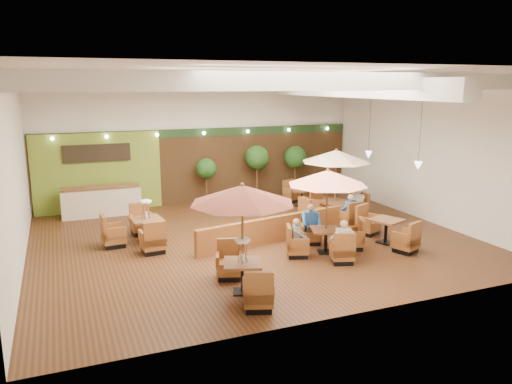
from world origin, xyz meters
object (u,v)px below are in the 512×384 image
booth_divider (279,228)px  table_2 (336,173)px  table_0 (242,211)px  topiary_1 (257,160)px  table_5 (302,198)px  diner_3 (349,208)px  topiary_0 (206,170)px  topiary_2 (295,159)px  table_1 (327,196)px  diner_1 (311,220)px  diner_4 (358,200)px  diner_0 (343,237)px  table_4 (386,231)px  diner_2 (298,233)px  service_counter (102,201)px  table_3 (138,230)px

booth_divider → table_2: (2.93, 1.39, 1.45)m
table_0 → topiary_1: size_ratio=1.18×
table_5 → diner_3: diner_3 is taller
topiary_0 → topiary_2: size_ratio=0.86×
table_5 → diner_3: (0.05, -3.58, 0.40)m
table_1 → diner_1: size_ratio=3.20×
table_5 → diner_1: diner_1 is taller
topiary_0 → topiary_1: size_ratio=0.82×
diner_4 → booth_divider: bearing=90.6°
table_1 → topiary_2: (2.57, 7.37, -0.04)m
topiary_2 → diner_0: (-2.57, -8.33, -0.98)m
booth_divider → diner_1: diner_1 is taller
diner_1 → diner_4: 3.73m
table_5 → topiary_1: size_ratio=1.09×
topiary_1 → topiary_2: topiary_1 is taller
table_0 → diner_1: (3.41, 2.84, -1.33)m
table_0 → table_4: (5.72, 2.00, -1.73)m
table_1 → topiary_0: (-1.62, 7.37, -0.29)m
table_5 → diner_2: 6.35m
table_5 → table_1: bearing=-126.5°
service_counter → topiary_2: 8.63m
topiary_0 → service_counter: bearing=-177.4°
table_3 → table_4: size_ratio=0.99×
booth_divider → table_3: (-4.37, 1.39, 0.05)m
table_5 → diner_0: (-2.04, -6.55, 0.41)m
booth_divider → table_5: size_ratio=2.29×
table_0 → diner_4: (6.52, 4.90, -1.38)m
diner_1 → diner_0: bearing=109.1°
table_0 → diner_1: 4.64m
diner_1 → table_0: bearing=58.9°
service_counter → booth_divider: size_ratio=0.49×
diner_3 → table_1: bearing=-157.8°
table_5 → diner_0: 6.87m
table_5 → topiary_0: size_ratio=1.32×
table_0 → diner_2: bearing=56.9°
table_0 → topiary_1: (4.11, 9.25, -0.28)m
service_counter → table_0: (2.56, -9.05, 1.53)m
table_5 → topiary_0: (-3.66, 1.78, 1.14)m
table_2 → table_4: size_ratio=0.98×
booth_divider → table_4: bearing=-36.9°
table_2 → table_3: 7.43m
table_3 → topiary_0: (3.59, 4.35, 1.04)m
diner_4 → service_counter: bearing=46.7°
table_1 → topiary_2: bearing=90.2°
table_4 → topiary_1: bearing=80.6°
topiary_1 → diner_2: 7.64m
topiary_1 → diner_0: bearing=-94.8°
topiary_2 → service_counter: bearing=-178.7°
topiary_0 → diner_3: bearing=-55.3°
diner_3 → topiary_1: bearing=83.0°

